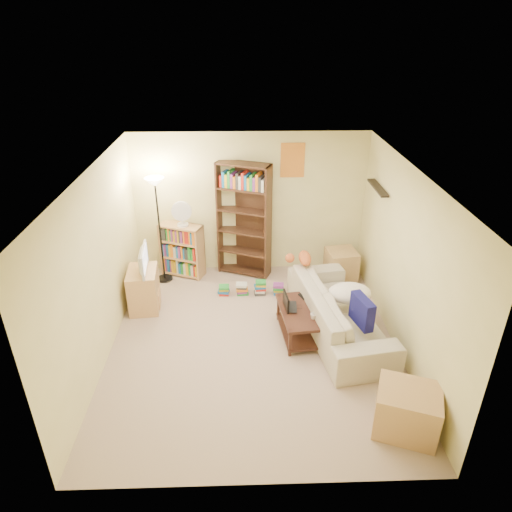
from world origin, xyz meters
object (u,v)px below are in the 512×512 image
tabby_cat (302,258)px  mug (313,316)px  desk_fan (182,214)px  short_bookshelf (182,250)px  sofa (339,311)px  laptop (295,307)px  end_cabinet (407,411)px  floor_lamp (157,200)px  coffee_table (300,319)px  tall_bookshelf (244,218)px  tv_stand (144,289)px  television (140,260)px  side_table (341,265)px

tabby_cat → mug: size_ratio=5.63×
desk_fan → short_bookshelf: bearing=139.4°
sofa → laptop: size_ratio=7.69×
desk_fan → end_cabinet: bearing=-51.9°
short_bookshelf → floor_lamp: bearing=-128.4°
coffee_table → tall_bookshelf: (-0.78, 1.90, 0.79)m
laptop → mug: size_ratio=3.31×
tv_stand → end_cabinet: size_ratio=1.00×
coffee_table → television: 2.57m
tall_bookshelf → desk_fan: size_ratio=4.50×
desk_fan → side_table: size_ratio=0.80×
tabby_cat → short_bookshelf: 2.23m
television → floor_lamp: size_ratio=0.36×
tall_bookshelf → television: bearing=-123.4°
tv_stand → side_table: (3.28, 0.77, -0.05)m
laptop → mug: 0.35m
laptop → side_table: side_table is taller
coffee_table → floor_lamp: floor_lamp is taller
mug → floor_lamp: floor_lamp is taller
mug → television: bearing=158.0°
coffee_table → desk_fan: (-1.83, 1.83, 0.91)m
television → end_cabinet: television is taller
mug → side_table: (0.75, 1.79, -0.20)m
short_bookshelf → desk_fan: desk_fan is taller
side_table → end_cabinet: size_ratio=0.84×
tall_bookshelf → short_bookshelf: size_ratio=2.11×
coffee_table → tv_stand: size_ratio=1.56×
tv_stand → television: 0.52m
television → tall_bookshelf: (1.59, 1.09, 0.22)m
laptop → floor_lamp: 2.88m
sofa → television: television is taller
tabby_cat → tall_bookshelf: size_ratio=0.27×
sofa → side_table: size_ratio=4.37×
laptop → tv_stand: 2.43m
tall_bookshelf → side_table: (1.69, -0.32, -0.79)m
floor_lamp → side_table: bearing=-1.9°
tv_stand → desk_fan: bearing=56.5°
tall_bookshelf → floor_lamp: size_ratio=1.09×
tall_bookshelf → end_cabinet: (1.76, -3.66, -0.80)m
floor_lamp → side_table: size_ratio=3.32×
sofa → television: 3.07m
tv_stand → coffee_table: bearing=-24.1°
coffee_table → tall_bookshelf: size_ratio=0.51×
short_bookshelf → end_cabinet: size_ratio=1.44×
floor_lamp → side_table: floor_lamp is taller
sofa → coffee_table: 0.59m
tabby_cat → desk_fan: (-1.95, 0.88, 0.42)m
tall_bookshelf → short_bookshelf: tall_bookshelf is taller
short_bookshelf → floor_lamp: 1.07m
tv_stand → television: bearing=-5.3°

